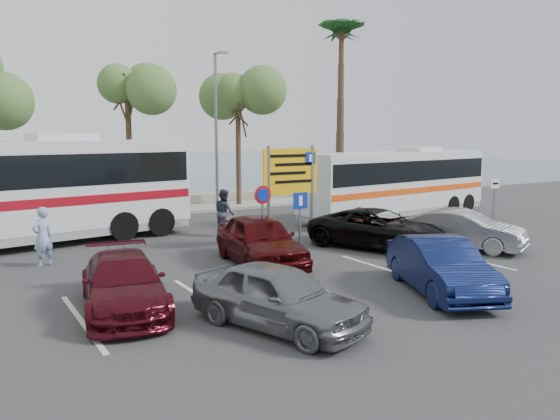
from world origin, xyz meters
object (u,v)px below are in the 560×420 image
street_lamp_right (217,122)px  coach_bus_left (8,196)px  direction_sign (291,179)px  suv_black (379,229)px  car_blue (440,266)px  car_red (260,240)px  car_silver_a (278,296)px  coach_bus_right (397,185)px  car_silver_b (463,230)px  pedestrian_near (43,237)px  car_maroon (123,283)px  pedestrian_far (224,212)px

street_lamp_right → coach_bus_left: (-10.48, -5.29, -2.73)m
direction_sign → suv_black: size_ratio=0.73×
car_blue → car_red: size_ratio=0.93×
suv_black → street_lamp_right: bearing=70.0°
street_lamp_right → car_red: bearing=-109.3°
car_silver_a → car_blue: 4.80m
coach_bus_right → direction_sign: bearing=-158.0°
car_silver_a → car_silver_b: 10.16m
coach_bus_left → car_silver_a: size_ratio=3.32×
car_blue → car_silver_b: car_blue is taller
pedestrian_near → suv_black: bearing=134.5°
suv_black → car_red: bearing=157.1°
car_maroon → pedestrian_near: size_ratio=2.39×
coach_bus_right → car_silver_a: 16.24m
coach_bus_right → pedestrian_far: 9.18m
pedestrian_near → car_silver_a: bearing=83.7°
coach_bus_right → car_maroon: coach_bus_right is taller
direction_sign → car_blue: bearing=-88.3°
direction_sign → coach_bus_left: 9.88m
car_blue → car_silver_b: 5.85m
car_blue → pedestrian_far: size_ratio=2.26×
direction_sign → car_silver_a: size_ratio=0.91×
coach_bus_left → pedestrian_near: 3.61m
coach_bus_left → car_silver_a: 12.41m
direction_sign → coach_bus_right: bearing=22.0°
suv_black → pedestrian_near: size_ratio=2.71×
suv_black → pedestrian_near: pedestrian_near is taller
street_lamp_right → direction_sign: 10.73m
direction_sign → suv_black: (2.60, -1.70, -1.74)m
car_red → car_silver_a: bearing=-106.3°
car_maroon → pedestrian_far: size_ratio=2.34×
car_red → suv_black: (4.80, 0.00, -0.09)m
car_red → car_silver_b: bearing=-3.7°
coach_bus_left → car_silver_b: coach_bus_left is taller
street_lamp_right → coach_bus_left: size_ratio=0.61×
car_silver_a → car_blue: car_blue is taller
car_blue → car_maroon: size_ratio=0.97×
car_silver_b → pedestrian_far: bearing=107.7°
direction_sign → pedestrian_near: bearing=168.6°
car_silver_a → pedestrian_far: pedestrian_far is taller
coach_bus_left → car_blue: bearing=-53.5°
pedestrian_near → car_red: bearing=121.9°
street_lamp_right → car_red: street_lamp_right is taller
coach_bus_right → pedestrian_near: size_ratio=6.05×
car_blue → pedestrian_near: pedestrian_near is taller
car_silver_a → car_maroon: bearing=111.3°
car_maroon → car_silver_b: 12.01m
pedestrian_near → street_lamp_right: bearing=-166.7°
direction_sign → car_maroon: 8.21m
direction_sign → car_maroon: size_ratio=0.83×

